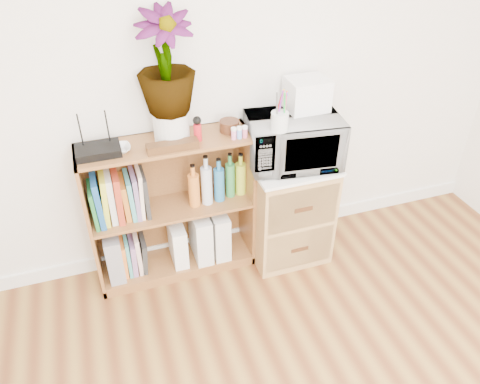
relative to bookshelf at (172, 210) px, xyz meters
name	(u,v)px	position (x,y,z in m)	size (l,w,h in m)	color
skirting_board	(221,237)	(0.35, 0.14, -0.42)	(4.00, 0.02, 0.10)	white
bookshelf	(172,210)	(0.00, 0.00, 0.00)	(1.00, 0.30, 0.95)	brown
wicker_unit	(287,210)	(0.75, -0.08, -0.12)	(0.50, 0.45, 0.70)	#9E7542
microwave	(293,141)	(0.75, -0.08, 0.40)	(0.55, 0.37, 0.30)	silver
pen_cup	(280,122)	(0.60, -0.20, 0.60)	(0.10, 0.10, 0.11)	silver
small_appliance	(307,94)	(0.86, 0.00, 0.64)	(0.24, 0.20, 0.19)	white
router	(98,151)	(-0.36, -0.02, 0.50)	(0.24, 0.16, 0.04)	black
white_bowl	(119,149)	(-0.26, -0.03, 0.49)	(0.13, 0.13, 0.03)	white
plant_pot	(171,126)	(0.05, 0.02, 0.56)	(0.20, 0.20, 0.17)	silver
potted_plant	(165,62)	(0.05, 0.02, 0.92)	(0.31, 0.31, 0.55)	#427A31
trinket_box	(173,146)	(0.02, -0.10, 0.50)	(0.28, 0.07, 0.05)	#39230F
kokeshi_doll	(198,132)	(0.18, -0.04, 0.53)	(0.04, 0.04, 0.10)	red
wooden_bowl	(229,126)	(0.38, 0.01, 0.51)	(0.11, 0.11, 0.07)	#341B0E
paint_jars	(239,134)	(0.41, -0.09, 0.50)	(0.10, 0.04, 0.05)	pink
file_box	(113,253)	(-0.39, 0.00, -0.24)	(0.10, 0.26, 0.32)	gray
magazine_holder_left	(178,242)	(0.01, -0.01, -0.26)	(0.09, 0.23, 0.29)	white
magazine_holder_mid	(200,235)	(0.17, -0.01, -0.24)	(0.11, 0.27, 0.33)	silver
magazine_holder_right	(218,231)	(0.29, -0.01, -0.24)	(0.10, 0.26, 0.33)	silver
cookbooks	(119,197)	(-0.30, 0.00, 0.17)	(0.32, 0.20, 0.31)	#1D6C2F
liquor_bottles	(217,178)	(0.29, 0.00, 0.17)	(0.38, 0.07, 0.32)	orange
lower_books	(133,253)	(-0.27, 0.00, -0.28)	(0.16, 0.19, 0.28)	orange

